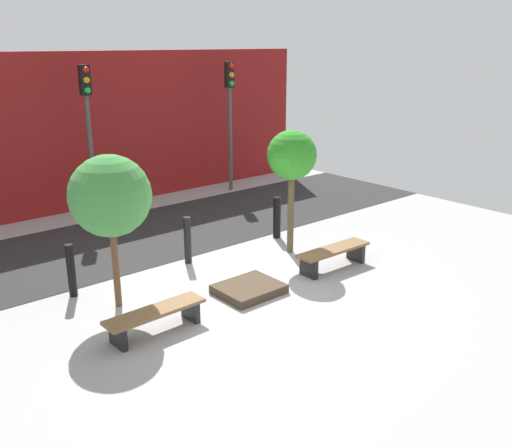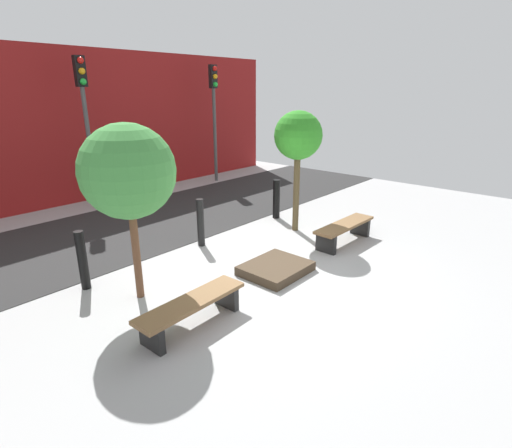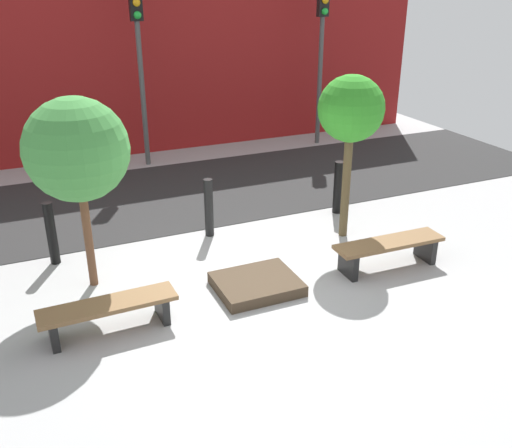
% 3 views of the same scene
% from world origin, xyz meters
% --- Properties ---
extents(ground_plane, '(18.00, 18.00, 0.00)m').
position_xyz_m(ground_plane, '(0.00, 0.00, 0.00)').
color(ground_plane, '#9F9F9F').
extents(road_strip, '(18.00, 3.99, 0.01)m').
position_xyz_m(road_strip, '(0.00, 4.24, 0.01)').
color(road_strip, '#272727').
rests_on(road_strip, ground).
extents(building_facade, '(16.20, 0.50, 4.43)m').
position_xyz_m(building_facade, '(0.00, 7.73, 2.21)').
color(building_facade, maroon).
rests_on(building_facade, ground).
extents(bench_left, '(1.78, 0.49, 0.42)m').
position_xyz_m(bench_left, '(-2.19, -0.30, 0.31)').
color(bench_left, black).
rests_on(bench_left, ground).
extents(bench_right, '(1.82, 0.50, 0.46)m').
position_xyz_m(bench_right, '(2.19, -0.30, 0.33)').
color(bench_right, black).
rests_on(bench_right, ground).
extents(planter_bed, '(1.20, 1.00, 0.17)m').
position_xyz_m(planter_bed, '(0.00, -0.10, 0.09)').
color(planter_bed, '#433526').
rests_on(planter_bed, ground).
extents(tree_behind_left_bench, '(1.45, 1.45, 2.83)m').
position_xyz_m(tree_behind_left_bench, '(-2.19, 1.04, 2.10)').
color(tree_behind_left_bench, brown).
rests_on(tree_behind_left_bench, ground).
extents(tree_behind_right_bench, '(1.11, 1.11, 2.83)m').
position_xyz_m(tree_behind_right_bench, '(2.19, 1.04, 2.24)').
color(tree_behind_right_bench, brown).
rests_on(tree_behind_right_bench, ground).
extents(bollard_far_left, '(0.16, 0.16, 1.05)m').
position_xyz_m(bollard_far_left, '(-2.65, 1.99, 0.52)').
color(bollard_far_left, black).
rests_on(bollard_far_left, ground).
extents(bollard_left, '(0.16, 0.16, 1.06)m').
position_xyz_m(bollard_left, '(0.00, 1.99, 0.53)').
color(bollard_left, black).
rests_on(bollard_left, ground).
extents(bollard_center, '(0.19, 0.19, 1.04)m').
position_xyz_m(bollard_center, '(2.65, 1.99, 0.52)').
color(bollard_center, black).
rests_on(bollard_center, ground).
extents(traffic_light_mid_west, '(0.28, 0.27, 4.11)m').
position_xyz_m(traffic_light_mid_west, '(0.00, 6.52, 2.81)').
color(traffic_light_mid_west, '#484848').
rests_on(traffic_light_mid_west, ground).
extents(traffic_light_mid_east, '(0.28, 0.27, 4.07)m').
position_xyz_m(traffic_light_mid_east, '(4.75, 6.52, 2.79)').
color(traffic_light_mid_east, '#484848').
rests_on(traffic_light_mid_east, ground).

